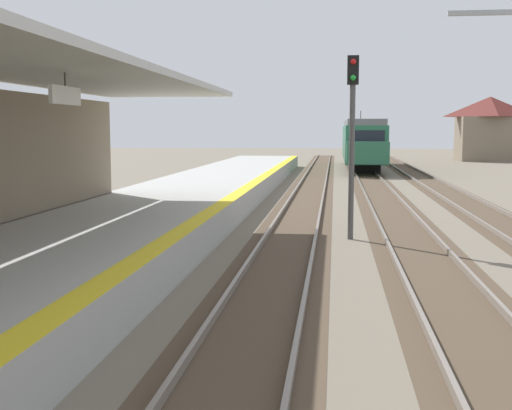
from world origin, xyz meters
TOP-DOWN VIEW (x-y plane):
  - station_platform at (-2.50, 16.00)m, footprint 5.00×80.00m
  - track_pair_nearest_platform at (1.90, 20.00)m, footprint 2.34×120.00m
  - track_pair_middle at (5.30, 20.00)m, footprint 2.34×120.00m
  - approaching_train at (5.30, 53.82)m, footprint 2.93×19.60m
  - rail_signal_post at (3.61, 18.88)m, footprint 0.32×0.34m
  - distant_trackside_house at (18.49, 68.59)m, footprint 6.60×5.28m

SIDE VIEW (x-z plane):
  - track_pair_nearest_platform at x=1.90m, z-range -0.03..0.13m
  - track_pair_middle at x=5.30m, z-range -0.03..0.13m
  - station_platform at x=-2.50m, z-range 0.00..0.90m
  - approaching_train at x=5.30m, z-range -0.20..4.56m
  - rail_signal_post at x=3.61m, z-range 0.59..5.79m
  - distant_trackside_house at x=18.49m, z-range 0.14..6.54m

